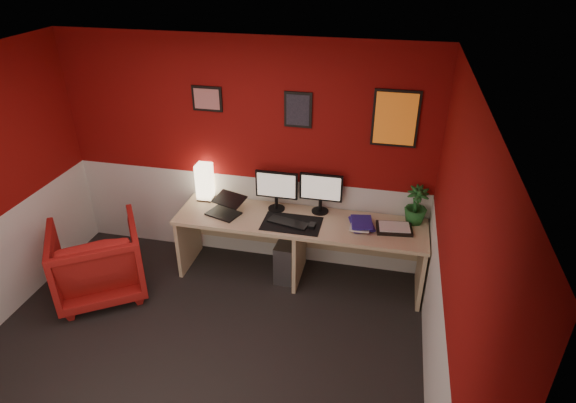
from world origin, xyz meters
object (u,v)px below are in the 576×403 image
Objects in this scene: potted_plant at (416,205)px; zen_tray at (394,229)px; monitor_left at (276,185)px; armchair at (98,260)px; pc_tower at (288,257)px; monitor_right at (321,187)px; shoji_lamp at (205,183)px; laptop at (223,205)px; desk at (299,250)px.

zen_tray is at bearing -135.22° from potted_plant.
armchair is (-1.68, -0.86, -0.63)m from monitor_left.
monitor_left is at bearing 138.36° from pc_tower.
potted_plant is (0.98, -0.00, -0.09)m from monitor_right.
monitor_right is 0.88m from pc_tower.
zen_tray reaches higher than pc_tower.
pc_tower is 1.98m from armchair.
laptop is (0.30, -0.29, -0.09)m from shoji_lamp.
zen_tray is 0.87× the size of potted_plant.
monitor_left is at bearing 173.12° from zen_tray.
shoji_lamp reaches higher than pc_tower.
pc_tower is (-1.09, -0.00, -0.52)m from zen_tray.
desk is 4.48× the size of monitor_right.
zen_tray is at bearing -14.15° from monitor_right.
desk is 1.30m from potted_plant.
monitor_right is 1.66× the size of zen_tray.
monitor_right reaches higher than shoji_lamp.
monitor_right reaches higher than zen_tray.
monitor_left is 1.45m from potted_plant.
monitor_left is 1.99m from armchair.
armchair is (-1.16, -0.63, -0.45)m from laptop.
desk is at bearing -11.74° from shoji_lamp.
pc_tower is at bearing -171.48° from potted_plant.
monitor_left is 1.66× the size of zen_tray.
shoji_lamp reaches higher than armchair.
monitor_right is (0.99, 0.28, 0.18)m from laptop.
monitor_left is at bearing -174.31° from monitor_right.
monitor_right is at bearing 5.69° from monitor_left.
monitor_right reaches higher than pc_tower.
monitor_left is 0.47m from monitor_right.
potted_plant is (1.44, 0.04, -0.09)m from monitor_left.
laptop is at bearing -164.26° from monitor_right.
potted_plant is 3.29m from armchair.
monitor_left is 1.29m from zen_tray.
laptop is at bearing -177.38° from zen_tray.
monitor_left is 0.82m from pc_tower.
armchair is (-2.93, -0.71, -0.35)m from zen_tray.
pc_tower is (-0.31, -0.20, -0.80)m from monitor_right.
armchair is at bearing -156.64° from pc_tower.
desk is at bearing -169.29° from potted_plant.
potted_plant reaches higher than desk.
zen_tray is (2.07, -0.21, -0.18)m from shoji_lamp.
laptop is at bearing -155.99° from monitor_left.
laptop is at bearing 174.77° from armchair.
laptop is 0.60m from monitor_left.
shoji_lamp reaches higher than desk.
zen_tray is 0.78× the size of pc_tower.
armchair reaches higher than desk.
pc_tower is (0.16, -0.15, -0.80)m from monitor_left.
desk reaches higher than pc_tower.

